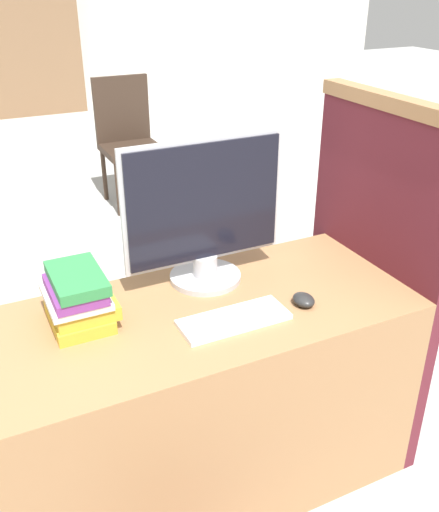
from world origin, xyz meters
TOP-DOWN VIEW (x-y plane):
  - desk at (0.00, 0.31)m, footprint 1.39×0.62m
  - carrel_divider at (0.72, 0.35)m, footprint 0.07×0.70m
  - monitor at (0.09, 0.49)m, footprint 0.57×0.25m
  - keyboard at (0.06, 0.20)m, footprint 0.35×0.14m
  - mouse at (0.31, 0.19)m, footprint 0.07×0.08m
  - book_stack at (-0.37, 0.41)m, footprint 0.20×0.24m
  - far_chair at (0.65, 3.19)m, footprint 0.44×0.44m
  - bookshelf_far at (0.44, 6.74)m, footprint 1.39×0.32m

SIDE VIEW (x-z plane):
  - desk at x=0.00m, z-range 0.00..0.74m
  - far_chair at x=0.65m, z-range 0.05..1.03m
  - carrel_divider at x=0.72m, z-range 0.01..1.36m
  - keyboard at x=0.06m, z-range 0.74..0.76m
  - mouse at x=0.31m, z-range 0.74..0.78m
  - book_stack at x=-0.37m, z-range 0.74..0.91m
  - bookshelf_far at x=0.44m, z-range 0.00..1.96m
  - monitor at x=0.09m, z-range 0.74..1.24m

